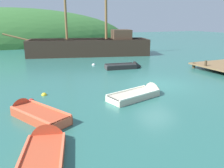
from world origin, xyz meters
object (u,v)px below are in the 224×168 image
rowboat_portside (142,94)px  rowboat_outer_right (45,152)px  rowboat_near_dock (33,114)px  rowboat_outer_left (126,67)px  buoy_yellow (44,95)px  buoy_red (31,102)px  buoy_white (94,65)px  sailing_ship (90,49)px

rowboat_portside → rowboat_outer_right: bearing=-162.3°
rowboat_portside → rowboat_near_dock: size_ratio=1.05×
rowboat_outer_left → rowboat_portside: bearing=-102.5°
buoy_yellow → buoy_red: bearing=-134.0°
rowboat_near_dock → rowboat_outer_right: bearing=153.1°
rowboat_portside → buoy_white: bearing=72.1°
sailing_ship → buoy_yellow: (-7.52, -13.78, -0.74)m
sailing_ship → rowboat_outer_left: bearing=107.4°
rowboat_outer_left → rowboat_portside: size_ratio=0.89×
rowboat_outer_left → rowboat_near_dock: size_ratio=0.94×
sailing_ship → buoy_white: bearing=89.4°
buoy_yellow → buoy_white: 9.31m
sailing_ship → buoy_white: 6.69m
rowboat_portside → buoy_red: (-5.81, 1.63, -0.10)m
sailing_ship → buoy_red: size_ratio=49.48×
rowboat_outer_left → rowboat_outer_right: size_ratio=0.87×
rowboat_outer_left → buoy_red: 10.25m
rowboat_near_dock → buoy_red: 2.08m
buoy_yellow → rowboat_outer_left: bearing=31.6°
rowboat_near_dock → buoy_yellow: 3.02m
rowboat_outer_right → rowboat_near_dock: (-0.03, 3.23, 0.06)m
rowboat_outer_right → buoy_red: rowboat_outer_right is taller
rowboat_portside → rowboat_outer_right: rowboat_outer_right is taller
rowboat_outer_right → buoy_white: size_ratio=11.87×
rowboat_outer_right → buoy_white: bearing=-10.2°
rowboat_outer_right → buoy_yellow: 6.18m
rowboat_portside → buoy_white: size_ratio=11.51×
sailing_ship → rowboat_near_dock: size_ratio=4.57×
rowboat_outer_left → rowboat_near_dock: bearing=-130.1°
buoy_yellow → rowboat_near_dock: bearing=-107.2°
sailing_ship → rowboat_portside: size_ratio=4.36×
rowboat_outer_right → buoy_yellow: bearing=7.6°
sailing_ship → rowboat_portside: sailing_ship is taller
rowboat_portside → buoy_yellow: 5.59m
rowboat_portside → buoy_white: (0.63, 9.83, -0.10)m
rowboat_portside → buoy_red: bearing=150.1°
buoy_red → rowboat_portside: bearing=-15.7°
sailing_ship → buoy_red: 16.80m
rowboat_near_dock → sailing_ship: bearing=-54.3°
rowboat_portside → buoy_red: 6.04m
sailing_ship → rowboat_outer_right: 21.60m
rowboat_outer_left → rowboat_portside: rowboat_portside is taller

